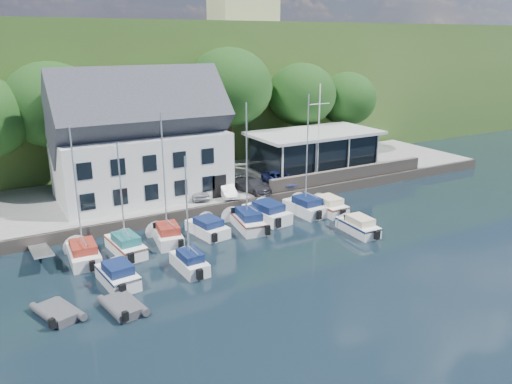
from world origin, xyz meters
The scene contains 33 objects.
ground centered at (0.00, 0.00, 0.00)m, with size 180.00×180.00×0.00m, color black.
quay centered at (0.00, 17.50, 0.50)m, with size 60.00×13.00×1.00m, color gray.
quay_face centered at (0.00, 11.00, 0.50)m, with size 60.00×0.30×1.00m, color #6E6258.
hillside centered at (0.00, 62.00, 8.00)m, with size 160.00×75.00×16.00m, color #31541F.
field_patch centered at (8.00, 70.00, 16.15)m, with size 50.00×30.00×0.30m, color #586231.
farmhouse centered at (22.00, 52.00, 20.10)m, with size 10.40×7.00×8.20m, color beige, non-canonical shape.
harbor_building centered at (-7.00, 16.50, 5.35)m, with size 14.40×8.20×8.70m, color white, non-canonical shape.
club_pavilion centered at (11.00, 16.00, 3.05)m, with size 13.20×7.20×4.10m, color black, non-canonical shape.
seawall centered at (12.00, 11.40, 1.60)m, with size 18.00×0.50×1.20m, color #6E6258.
gangway centered at (-16.50, 9.00, 0.00)m, with size 1.20×6.00×1.40m, color silver, non-canonical shape.
car_silver centered at (-3.11, 13.47, 1.63)m, with size 1.48×3.67×1.25m, color #B9B8BE.
car_white centered at (-0.74, 12.59, 1.56)m, with size 1.19×3.40×1.12m, color white.
car_dgrey centered at (1.81, 12.61, 1.60)m, with size 1.68×4.12×1.20m, color #2B2A2F.
car_blue centered at (5.12, 13.21, 1.66)m, with size 1.53×3.86×1.32m, color navy.
flagpole centered at (9.09, 12.76, 5.62)m, with size 2.22×0.20×9.23m, color white, non-canonical shape.
tree_1 centered at (-13.00, 22.37, 6.69)m, with size 8.33×8.33×11.39m, color #12330F, non-canonical shape.
tree_2 centered at (-3.80, 21.52, 6.10)m, with size 7.46×7.46×10.19m, color #12330F, non-canonical shape.
tree_3 centered at (4.58, 22.50, 7.20)m, with size 9.07×9.07×12.39m, color #12330F, non-canonical shape.
tree_4 centered at (13.38, 22.01, 6.32)m, with size 7.78×7.78×10.64m, color #12330F, non-canonical shape.
tree_5 centered at (19.66, 21.61, 5.73)m, with size 6.92×6.92×9.45m, color #12330F, non-canonical shape.
boat_r1_0 centered at (-14.02, 7.32, 4.17)m, with size 1.99×5.85×8.34m, color white, non-canonical shape.
boat_r1_1 centered at (-11.22, 7.16, 4.38)m, with size 1.77×5.77×8.76m, color white, non-canonical shape.
boat_r1_2 centered at (-8.07, 7.51, 4.43)m, with size 1.84×5.28×8.85m, color white, non-canonical shape.
boat_r1_3 centered at (-4.89, 7.54, 0.67)m, with size 2.00×5.28×1.35m, color white, non-canonical shape.
boat_r1_4 centered at (-1.61, 7.28, 4.63)m, with size 1.87×6.65×9.26m, color white, non-canonical shape.
boat_r1_5 centered at (0.61, 7.99, 0.78)m, with size 2.20×6.19×1.56m, color white, non-canonical shape.
boat_r1_6 centered at (4.26, 7.74, 4.63)m, with size 2.19×5.68×9.26m, color white, non-canonical shape.
boat_r1_7 centered at (6.07, 7.07, 0.72)m, with size 1.97×5.51×1.44m, color white, non-canonical shape.
boat_r2_0 centered at (-12.89, 2.84, 0.72)m, with size 1.84×4.91×1.45m, color white, non-canonical shape.
boat_r2_1 centered at (-8.40, 2.51, 4.13)m, with size 1.57×4.85×8.27m, color white, non-canonical shape.
boat_r2_4 centered at (5.25, 2.18, 0.68)m, with size 1.73×5.33×1.36m, color white, non-canonical shape.
dinghy_0 centered at (-16.66, 0.75, 0.35)m, with size 1.79×2.98×0.69m, color #3D3D42, non-canonical shape.
dinghy_1 centered at (-13.45, -0.35, 0.35)m, with size 1.82×3.03×0.71m, color #3D3D42, non-canonical shape.
Camera 1 is at (-18.98, -24.93, 14.30)m, focal length 35.00 mm.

